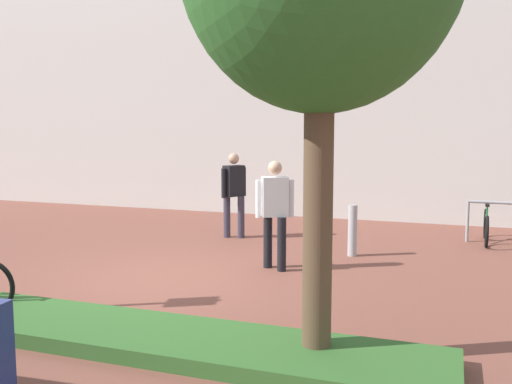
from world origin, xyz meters
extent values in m
plane|color=brown|center=(0.00, 0.00, 0.00)|extent=(60.00, 60.00, 0.00)
cube|color=silver|center=(0.00, 7.00, 5.00)|extent=(28.00, 1.20, 10.00)
cube|color=#336028|center=(0.59, -2.20, 0.08)|extent=(7.00, 1.10, 0.16)
cylinder|color=brown|center=(2.76, -2.02, 1.38)|extent=(0.28, 0.28, 2.75)
cylinder|color=#99999E|center=(4.23, 4.49, 0.40)|extent=(0.06, 0.06, 0.80)
torus|color=black|center=(4.56, 4.02, 0.30)|extent=(0.07, 0.61, 0.61)
torus|color=black|center=(4.58, 4.96, 0.30)|extent=(0.07, 0.61, 0.61)
cylinder|color=#1E7233|center=(4.57, 4.49, 0.51)|extent=(0.05, 0.77, 0.03)
cylinder|color=#1E7233|center=(4.57, 4.58, 0.27)|extent=(0.04, 0.56, 0.40)
cylinder|color=#1E7233|center=(4.57, 4.32, 0.62)|extent=(0.03, 0.03, 0.26)
cube|color=black|center=(4.57, 4.32, 0.76)|extent=(0.08, 0.19, 0.05)
cylinder|color=#1E7233|center=(4.58, 4.85, 0.75)|extent=(0.39, 0.04, 0.04)
cylinder|color=#ADADB2|center=(2.32, 2.52, 0.45)|extent=(0.16, 0.16, 0.90)
cylinder|color=#383342|center=(-0.38, 3.34, 0.42)|extent=(0.14, 0.14, 0.85)
cylinder|color=#383342|center=(-0.09, 3.38, 0.42)|extent=(0.14, 0.14, 0.85)
cube|color=black|center=(-0.24, 3.36, 1.16)|extent=(0.41, 0.47, 0.62)
cylinder|color=black|center=(-0.37, 3.14, 1.13)|extent=(0.09, 0.09, 0.59)
cylinder|color=black|center=(-0.11, 3.59, 1.13)|extent=(0.09, 0.09, 0.59)
sphere|color=tan|center=(-0.24, 3.36, 1.61)|extent=(0.22, 0.22, 0.22)
cylinder|color=black|center=(1.45, 1.12, 0.42)|extent=(0.14, 0.14, 0.85)
cylinder|color=black|center=(1.18, 1.26, 0.42)|extent=(0.14, 0.14, 0.85)
cube|color=white|center=(1.32, 1.19, 1.16)|extent=(0.47, 0.40, 0.62)
cylinder|color=white|center=(1.55, 1.31, 1.13)|extent=(0.09, 0.09, 0.59)
cylinder|color=white|center=(1.09, 1.07, 1.13)|extent=(0.09, 0.09, 0.59)
sphere|color=tan|center=(1.32, 1.19, 1.61)|extent=(0.22, 0.22, 0.22)
camera|label=1|loc=(3.95, -7.14, 2.25)|focal=39.57mm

